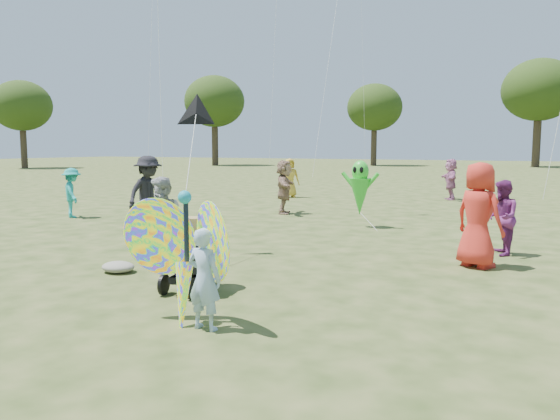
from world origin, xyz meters
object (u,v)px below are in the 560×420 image
object	(u,v)px
crowd_i	(72,193)
crowd_j	(451,179)
adult_man	(163,223)
crowd_e	(502,218)
butterfly_kite	(185,256)
crowd_a	(479,215)
crowd_g	(290,178)
child_girl	(204,279)
crowd_d	(284,187)
alien_kite	(360,190)
crowd_b	(148,193)
jogging_stroller	(193,249)

from	to	relation	value
crowd_i	crowd_j	distance (m)	13.92
adult_man	crowd_e	size ratio (longest dim) A/B	1.08
butterfly_kite	crowd_e	bearing A→B (deg)	63.64
crowd_a	crowd_g	size ratio (longest dim) A/B	1.14
child_girl	crowd_g	distance (m)	16.39
butterfly_kite	child_girl	bearing A→B (deg)	-15.60
adult_man	crowd_d	bearing A→B (deg)	102.57
crowd_e	crowd_i	world-z (taller)	crowd_i
crowd_g	alien_kite	distance (m)	8.51
crowd_e	butterfly_kite	bearing A→B (deg)	-39.68
crowd_d	butterfly_kite	world-z (taller)	crowd_d
crowd_a	crowd_d	distance (m)	8.28
crowd_j	alien_kite	distance (m)	8.66
child_girl	crowd_a	bearing A→B (deg)	-114.46
crowd_b	crowd_d	bearing A→B (deg)	-7.42
crowd_a	crowd_e	distance (m)	1.36
crowd_e	crowd_i	size ratio (longest dim) A/B	1.00
crowd_d	butterfly_kite	xyz separation A→B (m)	(3.63, -10.06, -0.03)
crowd_b	alien_kite	xyz separation A→B (m)	(4.59, 2.83, 0.04)
crowd_e	crowd_j	bearing A→B (deg)	-179.24
crowd_g	crowd_j	xyz separation A→B (m)	(6.10, 1.90, 0.01)
crowd_b	alien_kite	bearing A→B (deg)	-46.59
crowd_d	crowd_g	world-z (taller)	crowd_d
alien_kite	crowd_i	bearing A→B (deg)	-166.69
crowd_a	child_girl	bearing A→B (deg)	93.43
crowd_a	crowd_d	size ratio (longest dim) A/B	1.09
crowd_d	alien_kite	xyz separation A→B (m)	(3.02, -1.69, 0.13)
crowd_i	butterfly_kite	distance (m)	10.91
child_girl	crowd_d	bearing A→B (deg)	-66.86
child_girl	jogging_stroller	bearing A→B (deg)	-48.72
crowd_d	crowd_e	xyz separation A→B (m)	(6.63, -3.99, -0.11)
crowd_i	jogging_stroller	bearing A→B (deg)	-176.77
crowd_d	crowd_j	bearing A→B (deg)	-50.78
crowd_a	crowd_d	xyz separation A→B (m)	(-6.35, 5.31, -0.08)
child_girl	jogging_stroller	world-z (taller)	child_girl
child_girl	jogging_stroller	size ratio (longest dim) A/B	1.08
adult_man	crowd_g	xyz separation A→B (m)	(-3.73, 12.85, 0.01)
child_girl	adult_man	distance (m)	3.39
crowd_a	jogging_stroller	bearing A→B (deg)	74.56
crowd_a	crowd_b	world-z (taller)	crowd_b
crowd_a	butterfly_kite	distance (m)	5.47
crowd_e	crowd_g	world-z (taller)	crowd_g
adult_man	crowd_d	world-z (taller)	crowd_d
crowd_b	butterfly_kite	bearing A→B (deg)	-125.08
crowd_g	crowd_d	bearing A→B (deg)	-105.26
crowd_e	crowd_g	xyz separation A→B (m)	(-8.84, 9.02, 0.07)
crowd_b	butterfly_kite	size ratio (longest dim) A/B	1.04
crowd_b	crowd_g	size ratio (longest dim) A/B	1.16
crowd_j	butterfly_kite	bearing A→B (deg)	-21.57
crowd_e	butterfly_kite	xyz separation A→B (m)	(-3.00, -6.06, 0.07)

